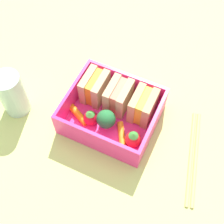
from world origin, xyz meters
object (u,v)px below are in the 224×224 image
carrot_stick_left (121,134)px  sandwich_center_left (118,96)px  broccoli_floret (105,119)px  strawberry_left (91,118)px  drinking_glass (12,94)px  carrot_stick_far_left (78,115)px  chopstick_pair (194,156)px  strawberry_far_left (133,139)px  sandwich_center (143,106)px  sandwich_left (95,87)px

carrot_stick_left → sandwich_center_left: bearing=119.5°
broccoli_floret → carrot_stick_left: broccoli_floret is taller
carrot_stick_left → strawberry_left: bearing=178.1°
drinking_glass → broccoli_floret: bearing=9.3°
carrot_stick_far_left → broccoli_floret: (5.57, 0.30, 2.07)cm
broccoli_floret → drinking_glass: (-17.84, -2.92, 0.83)cm
broccoli_floret → carrot_stick_far_left: bearing=-176.9°
broccoli_floret → chopstick_pair: bearing=5.3°
strawberry_left → strawberry_far_left: strawberry_far_left is taller
sandwich_center → carrot_stick_left: size_ratio=1.23×
sandwich_center → strawberry_far_left: size_ratio=1.65×
broccoli_floret → drinking_glass: drinking_glass is taller
sandwich_left → sandwich_center_left: same height
sandwich_center_left → sandwich_center: size_ratio=1.00×
carrot_stick_far_left → broccoli_floret: broccoli_floret is taller
sandwich_center → carrot_stick_left: 6.53cm
broccoli_floret → sandwich_center_left: bearing=88.2°
chopstick_pair → carrot_stick_far_left: bearing=-175.3°
sandwich_center → broccoli_floret: size_ratio=1.27×
strawberry_left → chopstick_pair: (19.84, 1.86, -2.35)cm
sandwich_left → drinking_glass: size_ratio=0.61×
carrot_stick_far_left → strawberry_far_left: bearing=-3.6°
sandwich_left → sandwich_center: bearing=0.0°
strawberry_left → broccoli_floret: size_ratio=0.73×
sandwich_left → strawberry_far_left: (10.77, -6.38, -1.33)cm
sandwich_center → drinking_glass: (-22.99, -8.28, 0.64)cm
carrot_stick_far_left → broccoli_floret: size_ratio=1.08×
sandwich_left → sandwich_center: (9.96, 0.00, 0.00)cm
sandwich_left → strawberry_left: (1.91, -5.66, -1.41)cm
sandwich_center_left → sandwich_center: (4.98, 0.00, 0.00)cm
carrot_stick_far_left → strawberry_far_left: (11.52, -0.72, 0.93)cm
sandwich_left → strawberry_far_left: bearing=-30.6°
strawberry_left → carrot_stick_left: size_ratio=0.71×
sandwich_left → carrot_stick_far_left: (-0.75, -5.66, -2.26)cm
carrot_stick_far_left → carrot_stick_left: carrot_stick_far_left is taller
drinking_glass → sandwich_center_left: bearing=24.7°
carrot_stick_far_left → sandwich_left: bearing=82.5°
broccoli_floret → strawberry_far_left: broccoli_floret is taller
sandwich_center_left → strawberry_left: sandwich_center_left is taller
carrot_stick_left → drinking_glass: 21.67cm
sandwich_center → strawberry_left: bearing=-144.9°
broccoli_floret → drinking_glass: size_ratio=0.48×
sandwich_center_left → chopstick_pair: 17.60cm
broccoli_floret → carrot_stick_left: 4.12cm
strawberry_far_left → chopstick_pair: size_ratio=0.19×
broccoli_floret → strawberry_far_left: size_ratio=1.30×
sandwich_left → drinking_glass: bearing=-147.6°
carrot_stick_far_left → strawberry_far_left: strawberry_far_left is taller
carrot_stick_left → chopstick_pair: bearing=8.8°
sandwich_center_left → drinking_glass: size_ratio=0.61×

